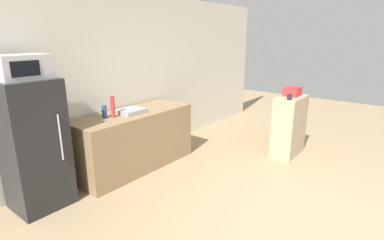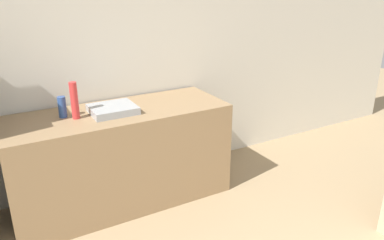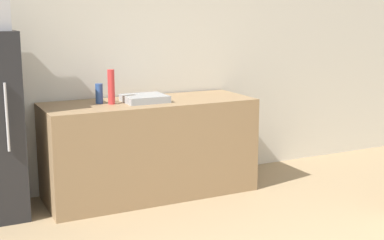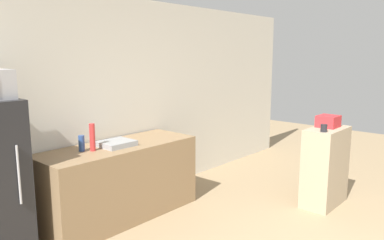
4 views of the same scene
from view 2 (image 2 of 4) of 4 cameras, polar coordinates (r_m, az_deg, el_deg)
name	(u,v)px [view 2 (image 2 of 4)]	position (r m, az deg, el deg)	size (l,w,h in m)	color
wall_back	(109,52)	(3.54, -12.54, 10.08)	(8.00, 0.06, 2.60)	silver
counter	(121,157)	(3.41, -10.72, -5.53)	(1.89, 0.70, 0.87)	#937551
sink_basin	(113,109)	(3.20, -11.98, 1.62)	(0.37, 0.33, 0.06)	#9EA3A8
bottle_tall	(74,101)	(3.11, -17.48, 2.84)	(0.06, 0.06, 0.30)	red
bottle_short	(62,107)	(3.19, -19.17, 1.88)	(0.07, 0.07, 0.17)	#2D4C8C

